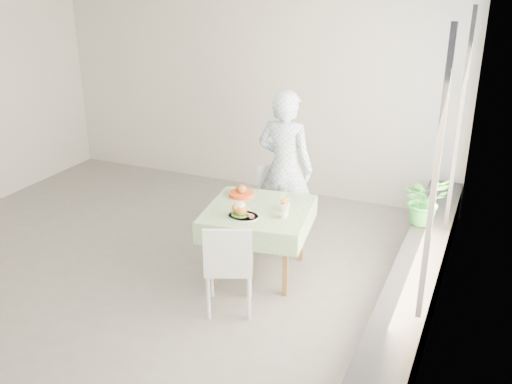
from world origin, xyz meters
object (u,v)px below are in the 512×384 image
at_px(chair_near, 230,283).
at_px(juice_cup_orange, 285,204).
at_px(cafe_table, 258,233).
at_px(potted_plant, 424,200).
at_px(main_dish, 241,212).
at_px(chair_far, 276,216).
at_px(diner, 285,168).

height_order(chair_near, juice_cup_orange, juice_cup_orange).
distance_m(cafe_table, juice_cup_orange, 0.44).
relative_size(cafe_table, potted_plant, 2.20).
height_order(chair_near, main_dish, chair_near).
height_order(chair_far, chair_near, chair_near).
distance_m(cafe_table, potted_plant, 1.79).
xyz_separation_m(chair_near, potted_plant, (1.50, 1.61, 0.48)).
xyz_separation_m(chair_far, juice_cup_orange, (0.40, -0.79, 0.54)).
height_order(diner, main_dish, diner).
bearing_deg(juice_cup_orange, chair_far, 116.94).
bearing_deg(diner, chair_near, 94.14).
distance_m(main_dish, potted_plant, 1.96).
xyz_separation_m(chair_near, juice_cup_orange, (0.23, 0.83, 0.52)).
bearing_deg(potted_plant, chair_near, -133.00).
relative_size(chair_near, diner, 0.51).
bearing_deg(main_dish, chair_far, 93.59).
bearing_deg(chair_near, juice_cup_orange, 74.41).
xyz_separation_m(main_dish, potted_plant, (1.61, 1.12, -0.03)).
bearing_deg(chair_far, cafe_table, -80.82).
relative_size(chair_far, potted_plant, 1.64).
xyz_separation_m(cafe_table, diner, (-0.03, 0.83, 0.45)).
height_order(diner, potted_plant, diner).
distance_m(juice_cup_orange, potted_plant, 1.50).
bearing_deg(juice_cup_orange, potted_plant, 31.67).
height_order(cafe_table, diner, diner).
xyz_separation_m(juice_cup_orange, potted_plant, (1.27, 0.79, -0.04)).
distance_m(diner, juice_cup_orange, 0.82).
bearing_deg(juice_cup_orange, chair_near, -105.59).
bearing_deg(chair_near, main_dish, 101.55).
distance_m(chair_far, chair_near, 1.63).
distance_m(chair_far, juice_cup_orange, 1.04).
bearing_deg(chair_near, diner, 92.28).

